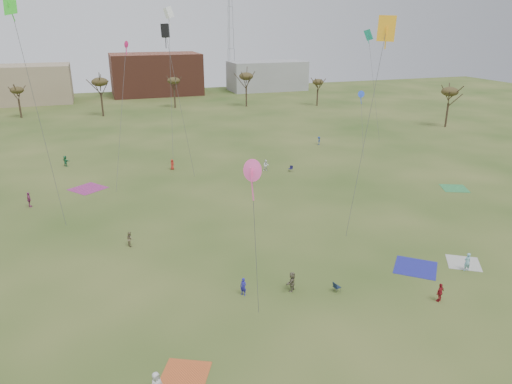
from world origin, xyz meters
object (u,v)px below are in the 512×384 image
object	(u,v)px
camp_chair_center	(337,289)
camp_chair_right	(290,170)
radio_tower	(230,27)
spectator_fore_a	(440,292)
flyer_near_right	(243,287)

from	to	relation	value
camp_chair_center	camp_chair_right	distance (m)	33.48
camp_chair_center	radio_tower	world-z (taller)	radio_tower
spectator_fore_a	camp_chair_right	world-z (taller)	spectator_fore_a
flyer_near_right	spectator_fore_a	bearing A→B (deg)	26.59
spectator_fore_a	camp_chair_right	size ratio (longest dim) A/B	1.84
flyer_near_right	radio_tower	xyz separation A→B (m)	(34.09, 121.78, 18.44)
camp_chair_center	camp_chair_right	bearing A→B (deg)	-26.46
spectator_fore_a	radio_tower	distance (m)	130.52
camp_chair_center	radio_tower	bearing A→B (deg)	-22.36
flyer_near_right	camp_chair_right	size ratio (longest dim) A/B	1.76
spectator_fore_a	camp_chair_center	bearing A→B (deg)	-49.02
flyer_near_right	camp_chair_right	distance (m)	34.53
flyer_near_right	camp_chair_right	xyz separation A→B (m)	(16.83, 30.15, -0.51)
camp_chair_right	radio_tower	world-z (taller)	radio_tower
spectator_fore_a	camp_chair_center	distance (m)	8.12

